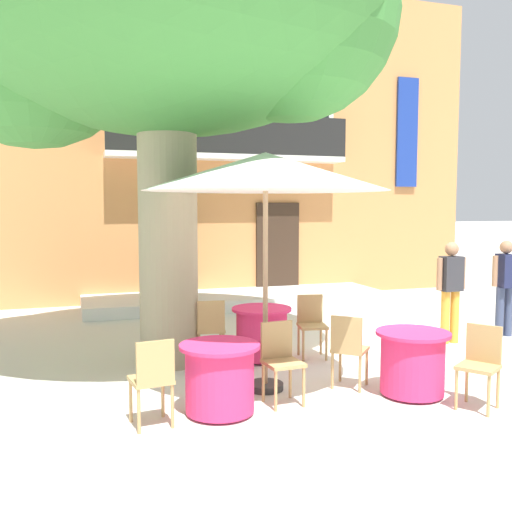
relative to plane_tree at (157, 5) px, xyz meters
name	(u,v)px	position (x,y,z in m)	size (l,w,h in m)	color
ground_plane	(354,343)	(3.15, 0.22, -4.92)	(120.00, 120.00, 0.00)	beige
building_facade	(206,149)	(2.35, 7.21, -1.17)	(13.00, 5.09, 7.50)	#CC844C
entrance_step_platform	(237,299)	(2.35, 4.28, -4.79)	(6.73, 1.89, 0.25)	silver
plane_tree	(157,5)	(0.00, 0.00, 0.00)	(6.47, 5.68, 6.96)	gray
cafe_table_near_tree	(262,333)	(1.40, -0.25, -4.53)	(0.86, 0.86, 0.76)	#E52D66
cafe_chair_near_tree_0	(210,326)	(0.65, -0.22, -4.39)	(0.45, 0.45, 0.91)	tan
cafe_chair_near_tree_1	(311,321)	(2.15, -0.32, -4.39)	(0.47, 0.47, 0.91)	tan
cafe_table_middle	(220,378)	(0.28, -2.17, -4.53)	(0.86, 0.86, 0.76)	#E52D66
cafe_chair_middle_0	(153,376)	(-0.45, -2.34, -4.39)	(0.45, 0.45, 0.91)	tan
cafe_chair_middle_1	(280,356)	(1.02, -2.03, -4.39)	(0.43, 0.43, 0.91)	tan
cafe_table_front	(412,362)	(2.58, -2.29, -4.53)	(0.86, 0.86, 0.76)	#E52D66
cafe_chair_front_0	(348,346)	(1.98, -1.84, -4.39)	(0.57, 0.57, 0.91)	tan
cafe_chair_front_1	(480,360)	(3.06, -2.87, -4.39)	(0.55, 0.55, 0.91)	tan
cafe_umbrella	(266,173)	(1.01, -1.56, -2.31)	(2.90, 2.90, 2.85)	#997A56
pedestrian_near_entrance	(505,283)	(5.81, -0.12, -3.99)	(0.53, 0.38, 1.64)	#384260
pedestrian_mid_plaza	(451,286)	(4.63, -0.25, -3.99)	(0.53, 0.23, 1.65)	gold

